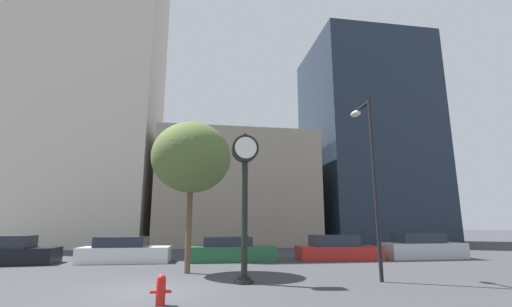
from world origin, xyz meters
The scene contains 13 objects.
ground_plane centered at (0.00, 0.00, 0.00)m, with size 200.00×200.00×0.00m, color #38383D.
building_tall_tower centered at (-9.84, 24.00, 19.74)m, with size 12.83×12.00×39.49m.
building_storefront_row centered at (4.83, 24.00, 5.32)m, with size 14.88×12.00×10.64m.
building_glass_modern centered at (19.84, 24.00, 11.23)m, with size 12.24×12.00×22.47m.
street_clock centered at (2.91, 0.79, 3.58)m, with size 0.97×0.65×5.31m.
car_black centered at (-8.20, 8.21, 0.59)m, with size 4.63×2.17×1.41m.
car_white centered at (-2.54, 8.26, 0.56)m, with size 4.65×1.92×1.33m.
car_green centered at (3.08, 8.02, 0.55)m, with size 4.73×1.82×1.31m.
car_red centered at (9.15, 7.77, 0.58)m, with size 4.74×2.15×1.39m.
car_silver centered at (14.46, 7.78, 0.63)m, with size 4.77×1.86×1.48m.
fire_hydrant_near centered at (0.43, -2.07, 0.38)m, with size 0.53×0.23×0.74m.
street_lamp_right centered at (7.72, 0.67, 4.45)m, with size 0.36×1.57×6.76m.
bare_tree centered at (0.90, 3.61, 4.86)m, with size 3.45×3.45×6.43m.
Camera 1 is at (1.33, -11.44, 1.98)m, focal length 24.00 mm.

